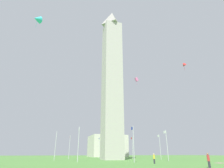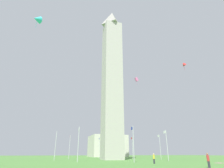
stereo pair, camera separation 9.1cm
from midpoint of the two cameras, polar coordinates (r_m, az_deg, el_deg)
The scene contains 17 objects.
ground_plane at distance 56.65m, azimuth 0.05°, elevation -22.24°, with size 260.00×260.00×0.00m, color #548C3D.
obelisk_monument at distance 61.55m, azimuth 0.04°, elevation 2.60°, with size 5.69×5.69×51.74m.
flagpole_n at distance 71.91m, azimuth -3.84°, elevation -18.57°, with size 1.12×0.14×7.41m.
flagpole_ne at distance 65.60m, azimuth -12.83°, elevation -17.95°, with size 1.12×0.14×7.41m.
flagpole_e at distance 54.26m, azimuth -16.84°, elevation -17.18°, with size 1.12×0.14×7.41m.
flagpole_se at distance 43.49m, azimuth -10.20°, elevation -17.09°, with size 1.12×0.14×7.41m.
flagpole_s at distance 41.96m, azimuth 6.62°, elevation -17.15°, with size 1.12×0.14×7.41m.
flagpole_sw at distance 51.28m, azimuth 16.49°, elevation -17.07°, with size 1.12×0.14×7.41m.
flagpole_w at distance 63.15m, azimuth 14.51°, elevation -17.74°, with size 1.12×0.14×7.41m.
flagpole_nw at distance 71.00m, azimuth 6.32°, elevation -18.47°, with size 1.12×0.14×7.41m.
person_red_shirt at distance 28.75m, azimuth 27.50°, elevation -20.05°, with size 0.32×0.32×1.79m.
person_yellow_shirt at distance 36.57m, azimuth 12.80°, elevation -21.40°, with size 0.32×0.32×1.72m.
kite_pink_box at distance 56.95m, azimuth 7.55°, elevation 1.40°, with size 0.68×1.09×2.43m.
kite_red_delta at distance 51.79m, azimuth 21.22°, elevation 5.37°, with size 1.30×1.09×1.87m.
kite_cyan_delta at distance 43.04m, azimuth -21.92°, elevation 17.96°, with size 2.24×2.29×3.04m.
distant_building at distance 104.92m, azimuth -1.52°, elevation -18.52°, with size 18.42×17.80×10.64m.
picnic_blanket_near_first_person at distance 43.77m, azimuth 30.10°, elevation -20.21°, with size 1.80×1.40×0.01m, color pink.
Camera 2 is at (-54.15, 16.55, 1.74)m, focal length 29.84 mm.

